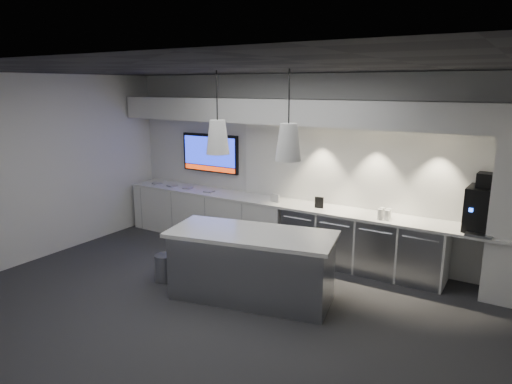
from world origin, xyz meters
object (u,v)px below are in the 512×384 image
Objects in this scene: coffee_machine at (484,207)px; bin at (165,268)px; island at (252,265)px; wall_tv at (210,153)px.

bin is at bearing -150.28° from coffee_machine.
island is 1.43m from bin.
bin is 0.50× the size of coffee_machine.
coffee_machine reaches higher than island.
coffee_machine reaches higher than bin.
wall_tv is at bearing 110.08° from bin.
coffee_machine is at bearing 26.52° from bin.
island reaches higher than bin.
wall_tv is 0.53× the size of island.
wall_tv is 3.13× the size of bin.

